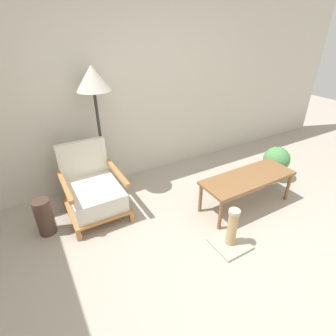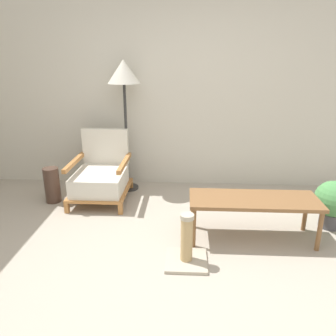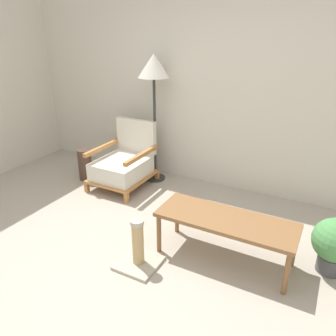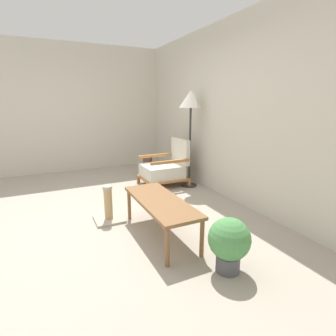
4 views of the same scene
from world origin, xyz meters
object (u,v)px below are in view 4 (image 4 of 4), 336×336
at_px(floor_lamp, 191,104).
at_px(scratching_post, 109,210).
at_px(potted_plant, 229,242).
at_px(vase, 148,167).
at_px(coffee_table, 160,204).
at_px(armchair, 165,168).

distance_m(floor_lamp, scratching_post, 2.27).
bearing_deg(potted_plant, scratching_post, -154.49).
bearing_deg(potted_plant, vase, 171.62).
bearing_deg(potted_plant, coffee_table, -162.39).
height_order(vase, potted_plant, potted_plant).
relative_size(coffee_table, vase, 2.81).
bearing_deg(vase, floor_lamp, 28.90).
distance_m(coffee_table, scratching_post, 0.82).
height_order(armchair, floor_lamp, floor_lamp).
distance_m(armchair, floor_lamp, 1.23).
height_order(coffee_table, potted_plant, potted_plant).
height_order(coffee_table, vase, vase).
height_order(coffee_table, scratching_post, scratching_post).
relative_size(armchair, scratching_post, 1.79).
xyz_separation_m(armchair, potted_plant, (2.59, -0.59, -0.02)).
bearing_deg(scratching_post, floor_lamp, 115.58).
distance_m(armchair, scratching_post, 1.70).
bearing_deg(armchair, scratching_post, -50.74).
bearing_deg(vase, potted_plant, -8.38).
relative_size(potted_plant, scratching_post, 1.09).
bearing_deg(vase, coffee_table, -17.97).
xyz_separation_m(coffee_table, potted_plant, (0.88, 0.28, -0.09)).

